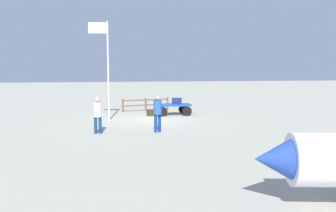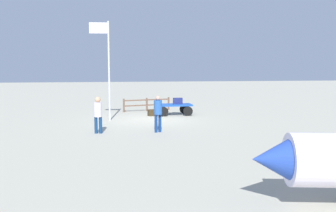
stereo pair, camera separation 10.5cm
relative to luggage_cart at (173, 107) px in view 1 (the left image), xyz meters
The scene contains 9 objects.
ground_plane 2.50m from the luggage_cart, 46.21° to the left, with size 120.00×120.00×0.00m, color #AAA794.
luggage_cart is the anchor object (origin of this frame).
suitcase_grey 0.46m from the luggage_cart, behind, with size 0.62×0.38×0.39m.
suitcase_tan 0.53m from the luggage_cart, 140.18° to the right, with size 0.58×0.40×0.25m.
suitcase_dark 1.41m from the luggage_cart, ahead, with size 0.63×0.47×0.39m.
worker_lead 7.27m from the luggage_cart, 50.88° to the left, with size 0.36×0.36×1.66m.
worker_trailing 6.14m from the luggage_cart, 71.98° to the left, with size 0.47×0.47×1.68m.
flagpole 5.26m from the luggage_cart, 21.33° to the left, with size 1.08×0.14×5.51m.
wooden_fence 2.78m from the luggage_cart, 59.24° to the right, with size 3.32×0.89×0.90m.
Camera 1 is at (2.66, 19.63, 2.88)m, focal length 37.34 mm.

